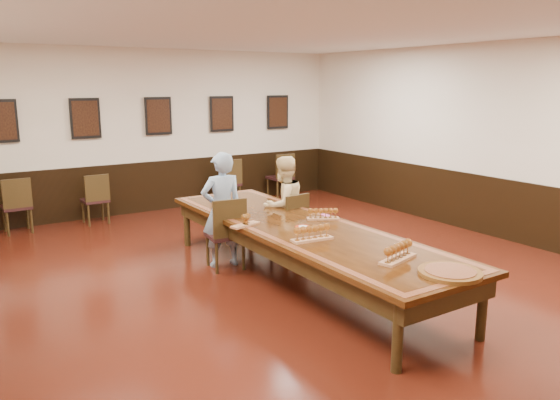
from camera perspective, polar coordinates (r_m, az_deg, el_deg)
floor at (r=7.18m, az=2.19°, el=-8.61°), size 8.00×10.00×0.02m
ceiling at (r=6.76m, az=2.41°, el=17.87°), size 8.00×10.00×0.02m
wall_back at (r=11.24m, az=-12.66°, el=7.05°), size 8.00×0.02×3.20m
wall_right at (r=9.65m, az=22.29°, el=5.67°), size 0.02×10.00×3.20m
chair_man at (r=7.60m, az=-5.77°, el=-3.40°), size 0.54×0.57×1.01m
chair_woman at (r=8.15m, az=0.86°, el=-2.52°), size 0.51×0.55×0.95m
spare_chair_a at (r=10.39m, az=-25.84°, el=-0.48°), size 0.46×0.50×0.97m
spare_chair_b at (r=10.55m, az=-18.79°, el=0.15°), size 0.45×0.49×0.93m
spare_chair_c at (r=11.52m, az=-5.52°, el=1.88°), size 0.48×0.52×1.00m
spare_chair_d at (r=12.15m, az=-0.01°, el=2.52°), size 0.49×0.53×1.02m
person_man at (r=7.62m, az=-6.09°, el=-1.02°), size 0.64×0.46×1.62m
person_woman at (r=8.16m, az=0.38°, el=-0.57°), size 0.82×0.68×1.48m
pink_phone at (r=7.51m, az=4.78°, el=-1.60°), size 0.08×0.15×0.01m
wainscoting at (r=7.02m, az=2.22°, el=-4.71°), size 8.00×10.00×1.00m
conference_table at (r=6.99m, az=2.23°, el=-3.84°), size 1.40×5.00×0.76m
posters at (r=11.15m, az=-12.60°, el=8.56°), size 6.14×0.04×0.74m
flight_a at (r=6.95m, az=-3.62°, el=-2.15°), size 0.43×0.22×0.15m
flight_b at (r=7.28m, az=4.52°, el=-1.50°), size 0.44×0.32×0.16m
flight_c at (r=6.30m, az=3.38°, el=-3.51°), size 0.51×0.21×0.19m
flight_d at (r=5.71m, az=12.24°, el=-5.38°), size 0.54×0.29×0.19m
red_plate_grp at (r=6.85m, az=2.43°, el=-2.86°), size 0.20×0.20×0.03m
carved_platter at (r=5.46m, az=17.34°, el=-7.25°), size 0.75×0.75×0.05m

